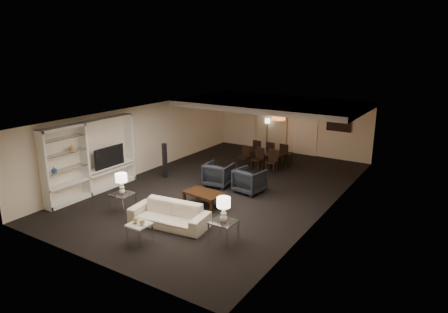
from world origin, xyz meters
The scene contains 35 objects.
floor centered at (0.00, 0.00, 0.00)m, with size 11.00×11.00×0.00m, color black.
ceiling centered at (0.00, 0.00, 2.50)m, with size 7.00×11.00×0.02m, color silver.
wall_back centered at (0.00, 5.50, 1.25)m, with size 7.00×0.02×2.50m, color beige.
wall_front centered at (0.00, -5.50, 1.25)m, with size 7.00×0.02×2.50m, color beige.
wall_left centered at (-3.50, 0.00, 1.25)m, with size 0.02×11.00×2.50m, color beige.
wall_right centered at (3.50, 0.00, 1.25)m, with size 0.02×11.00×2.50m, color beige.
ceiling_soffit centered at (0.00, 3.50, 2.40)m, with size 7.00×4.00×0.20m, color silver.
curtains centered at (-0.90, 5.42, 1.20)m, with size 1.50×0.12×2.40m, color beige.
door centered at (0.70, 5.47, 1.05)m, with size 0.90×0.05×2.10m, color silver.
painting centered at (2.10, 5.46, 1.55)m, with size 0.95×0.04×0.65m, color #142D38.
media_unit centered at (-3.31, -2.60, 1.18)m, with size 0.38×3.40×2.35m, color white, non-canonical shape.
pendant_light centered at (0.30, 3.50, 1.92)m, with size 0.52×0.52×0.24m, color #D8591E.
sofa centered at (0.29, -3.17, 0.31)m, with size 2.12×0.83×0.62m, color beige.
coffee_table centered at (0.29, -1.57, 0.21)m, with size 1.16×0.68×0.42m, color black, non-canonical shape.
armchair_left centered at (-0.31, 0.13, 0.39)m, with size 0.84×0.87×0.79m, color black.
armchair_right centered at (0.89, 0.13, 0.39)m, with size 0.84×0.87×0.79m, color black.
side_table_left centered at (-1.41, -3.17, 0.27)m, with size 0.58×0.58×0.54m, color silver, non-canonical shape.
side_table_right centered at (1.99, -3.17, 0.27)m, with size 0.58×0.58×0.54m, color white, non-canonical shape.
table_lamp_left centered at (-1.41, -3.17, 0.84)m, with size 0.33×0.33×0.60m, color beige, non-canonical shape.
table_lamp_right centered at (1.99, -3.17, 0.84)m, with size 0.33×0.33×0.60m, color white, non-canonical shape.
marble_table centered at (0.29, -4.27, 0.24)m, with size 0.48×0.48×0.48m, color white, non-canonical shape.
gold_gourd_a centered at (0.19, -4.27, 0.56)m, with size 0.16×0.16×0.16m, color tan.
gold_gourd_b centered at (0.39, -4.27, 0.55)m, with size 0.14×0.14×0.14m, color tan.
television centered at (-3.28, -1.99, 1.09)m, with size 0.15×1.18×0.68m, color black.
vase_blue centered at (-3.31, -3.94, 1.14)m, with size 0.16×0.16×0.17m, color #234597.
vase_amber centered at (-3.31, -3.27, 1.65)m, with size 0.18×0.18×0.18m, color #BB883E.
floor_speaker centered at (-2.41, -0.15, 0.63)m, with size 0.14×0.14×1.25m, color black.
dining_table centered at (-0.02, 3.04, 0.29)m, with size 1.63×0.91×0.57m, color black.
chair_nl centered at (-0.62, 2.39, 0.42)m, with size 0.39×0.39×0.85m, color black, non-canonical shape.
chair_nm centered at (-0.02, 2.39, 0.42)m, with size 0.39×0.39×0.85m, color black, non-canonical shape.
chair_nr centered at (0.58, 2.39, 0.42)m, with size 0.39×0.39×0.85m, color black, non-canonical shape.
chair_fl centered at (-0.62, 3.69, 0.42)m, with size 0.39×0.39×0.85m, color black, non-canonical shape.
chair_fm centered at (-0.02, 3.69, 0.42)m, with size 0.39×0.39×0.85m, color black, non-canonical shape.
chair_fr centered at (0.58, 3.69, 0.42)m, with size 0.39×0.39×0.85m, color black, non-canonical shape.
floor_lamp centered at (-1.01, 5.20, 0.73)m, with size 0.21×0.21×1.45m, color black, non-canonical shape.
Camera 1 is at (6.69, -10.57, 4.61)m, focal length 32.00 mm.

